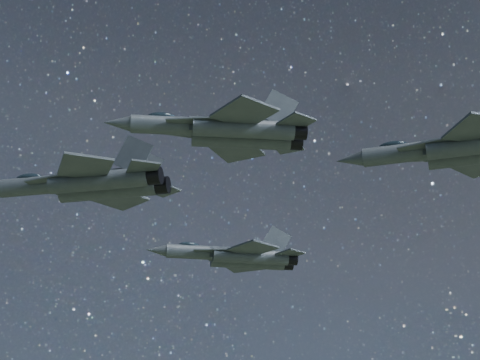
{
  "coord_description": "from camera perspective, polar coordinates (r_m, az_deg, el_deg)",
  "views": [
    {
      "loc": [
        -7.92,
        -61.84,
        126.75
      ],
      "look_at": [
        -4.27,
        -0.91,
        152.71
      ],
      "focal_mm": 55.0,
      "sensor_mm": 36.0,
      "label": 1
    }
  ],
  "objects": [
    {
      "name": "jet_lead",
      "position": [
        66.21,
        -11.69,
        -0.28
      ],
      "size": [
        18.93,
        12.82,
        4.76
      ],
      "rotation": [
        0.0,
        0.0,
        -0.27
      ],
      "color": "#384147"
    },
    {
      "name": "jet_left",
      "position": [
        85.11,
        -0.25,
        -5.94
      ],
      "size": [
        18.22,
        12.74,
        4.59
      ],
      "rotation": [
        0.0,
        0.0,
        0.11
      ],
      "color": "#384147"
    },
    {
      "name": "jet_right",
      "position": [
        52.76,
        -1.11,
        3.86
      ],
      "size": [
        15.02,
        10.65,
        3.82
      ],
      "rotation": [
        0.0,
        0.0,
        0.04
      ],
      "color": "#384147"
    },
    {
      "name": "jet_slot",
      "position": [
        64.51,
        16.91,
        2.36
      ],
      "size": [
        18.51,
        12.31,
        4.71
      ],
      "rotation": [
        0.0,
        0.0,
        -0.36
      ],
      "color": "#384147"
    }
  ]
}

